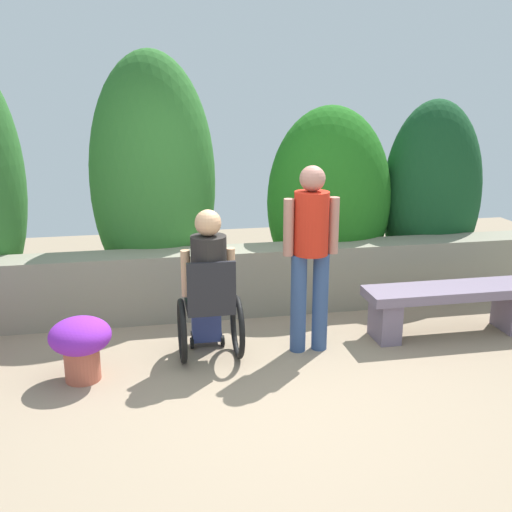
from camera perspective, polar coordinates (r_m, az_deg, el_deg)
name	(u,v)px	position (r m, az deg, el deg)	size (l,w,h in m)	color
ground_plane	(270,385)	(4.96, 1.28, -11.98)	(10.91, 10.91, 0.00)	gray
stone_retaining_wall	(236,281)	(6.33, -1.85, -2.34)	(6.61, 0.40, 0.69)	gray
hedge_backdrop	(206,190)	(6.59, -4.73, 6.23)	(6.33, 0.99, 2.74)	#2D6929
stone_bench	(450,302)	(6.07, 17.74, -4.16)	(1.66, 0.42, 0.48)	slate
person_in_wheelchair	(209,290)	(5.21, -4.45, -3.19)	(0.53, 0.66, 1.33)	black
person_standing_companion	(311,247)	(5.27, 5.15, 0.86)	(0.49, 0.30, 1.66)	#314977
flower_pot_purple_near	(81,342)	(5.11, -16.10, -7.78)	(0.50, 0.50, 0.53)	#B55944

